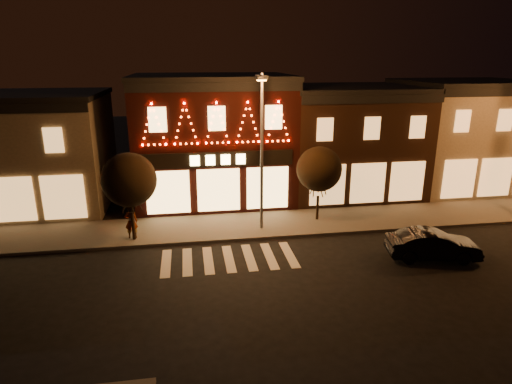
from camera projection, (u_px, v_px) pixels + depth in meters
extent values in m
plane|color=black|center=(239.00, 303.00, 17.34)|extent=(120.00, 120.00, 0.00)
cube|color=#47423D|center=(256.00, 225.00, 25.17)|extent=(44.00, 4.00, 0.15)
cube|color=#6B604C|center=(8.00, 154.00, 27.54)|extent=(12.00, 8.00, 7.00)
cube|color=black|center=(213.00, 140.00, 29.36)|extent=(10.00, 8.00, 8.00)
cube|color=black|center=(211.00, 77.00, 28.13)|extent=(10.20, 8.20, 0.30)
cube|color=black|center=(216.00, 87.00, 24.43)|extent=(10.00, 0.25, 0.50)
cube|color=black|center=(218.00, 159.00, 25.61)|extent=(9.00, 0.15, 0.90)
cube|color=#FFD87F|center=(218.00, 160.00, 25.52)|extent=(3.40, 0.08, 0.60)
cube|color=#351E12|center=(347.00, 142.00, 30.91)|extent=(9.00, 8.00, 7.20)
cube|color=black|center=(350.00, 88.00, 29.80)|extent=(9.20, 8.20, 0.30)
cube|color=black|center=(374.00, 99.00, 26.10)|extent=(9.00, 0.25, 0.50)
cube|color=#6B604C|center=(463.00, 136.00, 32.23)|extent=(9.00, 8.00, 7.50)
cube|color=black|center=(471.00, 82.00, 31.07)|extent=(9.20, 8.20, 0.30)
cube|color=black|center=(510.00, 92.00, 27.37)|extent=(9.00, 0.25, 0.50)
cylinder|color=#59595E|center=(262.00, 154.00, 23.31)|extent=(0.17, 0.17, 8.45)
cylinder|color=#59595E|center=(262.00, 76.00, 21.29)|extent=(0.41, 1.68, 0.11)
cube|color=#59595E|center=(262.00, 78.00, 20.49)|extent=(0.57, 0.39, 0.19)
cube|color=orange|center=(262.00, 80.00, 20.53)|extent=(0.43, 0.28, 0.05)
cylinder|color=black|center=(133.00, 226.00, 22.80)|extent=(0.17, 0.17, 1.52)
sphere|color=black|center=(129.00, 180.00, 22.06)|extent=(2.78, 2.78, 2.78)
cylinder|color=black|center=(317.00, 208.00, 25.69)|extent=(0.16, 0.16, 1.43)
sphere|color=black|center=(319.00, 169.00, 24.99)|extent=(2.61, 2.61, 2.61)
imported|color=black|center=(433.00, 245.00, 20.95)|extent=(4.51, 2.26, 1.42)
imported|color=gray|center=(131.00, 222.00, 22.94)|extent=(0.69, 0.48, 1.81)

